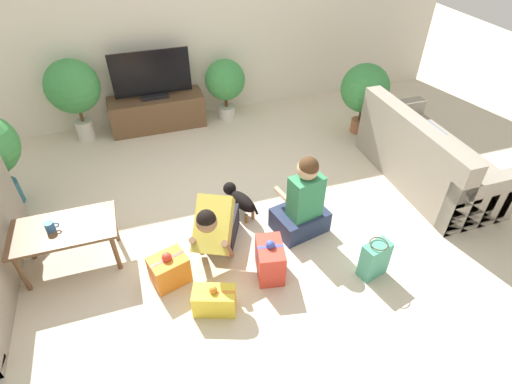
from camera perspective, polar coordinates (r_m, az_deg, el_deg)
ground_plane at (r=4.31m, az=-3.77°, el=-4.47°), size 16.00×16.00×0.00m
wall_back at (r=5.97m, az=-11.48°, el=22.14°), size 8.40×0.06×2.60m
sofa_right at (r=5.13m, az=23.13°, el=4.36°), size 0.86×1.84×0.86m
coffee_table at (r=4.02m, az=-25.67°, el=-5.27°), size 0.91×0.52×0.47m
tv_console at (r=6.05m, az=-13.86°, el=11.03°), size 1.32×0.45×0.47m
tv at (r=5.83m, az=-14.67°, el=15.56°), size 1.06×0.20×0.66m
potted_plant_back_left at (r=5.82m, az=-24.69°, el=13.28°), size 0.69×0.69×1.13m
potted_plant_back_right at (r=5.99m, az=-4.42°, el=15.42°), size 0.58×0.58×0.90m
potted_plant_corner_right at (r=5.76m, az=15.28°, el=13.95°), size 0.65×0.65×0.99m
person_kneeling at (r=3.80m, az=-5.68°, el=-4.88°), size 0.62×0.84×0.79m
person_sitting at (r=4.03m, az=6.67°, el=-1.80°), size 0.59×0.55×0.93m
dog at (r=4.31m, az=-2.40°, el=-0.97°), size 0.30×0.54×0.31m
gift_box_a at (r=3.71m, az=2.01°, el=-9.63°), size 0.30×0.40×0.42m
gift_box_b at (r=3.52m, az=-5.97°, el=-15.16°), size 0.40×0.30×0.30m
gift_box_c at (r=3.75m, az=-12.29°, el=-10.77°), size 0.38×0.33×0.36m
gift_bag_a at (r=3.85m, az=16.58°, el=-9.19°), size 0.29×0.20×0.40m
mug at (r=3.97m, az=-27.34°, el=-4.41°), size 0.12×0.08×0.09m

